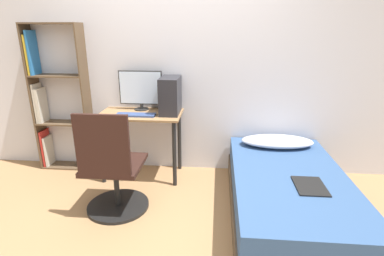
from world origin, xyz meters
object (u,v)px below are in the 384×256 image
(monitor, at_px, (141,89))
(pc_tower, at_px, (170,95))
(bed, at_px, (288,195))
(keyboard, at_px, (136,115))
(office_chair, at_px, (113,175))
(bookshelf, at_px, (54,100))

(monitor, distance_m, pc_tower, 0.38)
(bed, bearing_deg, keyboard, 159.88)
(office_chair, xyz_separation_m, monitor, (0.06, 0.91, 0.62))
(monitor, bearing_deg, bookshelf, -179.31)
(monitor, bearing_deg, bed, -28.28)
(keyboard, bearing_deg, office_chair, -95.14)
(pc_tower, bearing_deg, office_chair, -117.48)
(bookshelf, relative_size, keyboard, 4.04)
(keyboard, bearing_deg, pc_tower, 22.76)
(bookshelf, distance_m, bed, 2.79)
(bed, bearing_deg, monitor, 151.72)
(bed, xyz_separation_m, keyboard, (-1.54, 0.56, 0.56))
(bookshelf, relative_size, bed, 0.93)
(bed, bearing_deg, pc_tower, 148.84)
(bed, height_order, pc_tower, pc_tower)
(office_chair, relative_size, keyboard, 2.37)
(keyboard, bearing_deg, bookshelf, 166.52)
(office_chair, distance_m, bed, 1.61)
(bookshelf, height_order, office_chair, bookshelf)
(bed, distance_m, pc_tower, 1.57)
(bookshelf, bearing_deg, office_chair, -42.30)
(office_chair, distance_m, keyboard, 0.76)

